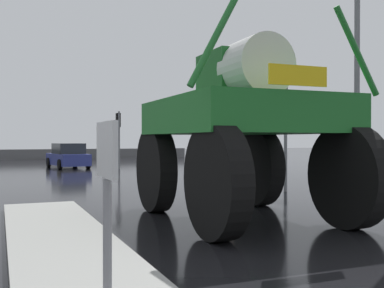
{
  "coord_description": "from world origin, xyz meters",
  "views": [
    {
      "loc": [
        -4.77,
        -3.22,
        1.75
      ],
      "look_at": [
        -0.2,
        7.69,
        1.64
      ],
      "focal_mm": 43.17,
      "sensor_mm": 36.0,
      "label": 1
    }
  ],
  "objects": [
    {
      "name": "lane_arrow_sign",
      "position": [
        -4.0,
        0.34,
        1.35
      ],
      "size": [
        0.07,
        0.6,
        1.74
      ],
      "color": "#99999E",
      "rests_on": "median_island"
    },
    {
      "name": "median_island",
      "position": [
        -3.83,
        4.4,
        0.07
      ],
      "size": [
        1.68,
        9.23,
        0.15
      ],
      "primitive_type": "cube",
      "color": "gray",
      "rests_on": "ground"
    },
    {
      "name": "traffic_signal_near_right",
      "position": [
        4.12,
        10.02,
        2.83
      ],
      "size": [
        0.24,
        0.54,
        3.88
      ],
      "color": "slate",
      "rests_on": "ground"
    },
    {
      "name": "traffic_signal_far_left",
      "position": [
        1.84,
        23.98,
        2.51
      ],
      "size": [
        0.24,
        0.55,
        3.44
      ],
      "color": "slate",
      "rests_on": "ground"
    },
    {
      "name": "roadside_barrier",
      "position": [
        0.0,
        39.37,
        0.45
      ],
      "size": [
        24.44,
        0.24,
        0.9
      ],
      "primitive_type": "cube",
      "color": "#59595B",
      "rests_on": "ground"
    },
    {
      "name": "streetlight_near_right",
      "position": [
        6.33,
        8.81,
        4.3
      ],
      "size": [
        1.59,
        0.24,
        7.78
      ],
      "color": "slate",
      "rests_on": "ground"
    },
    {
      "name": "ground_plane",
      "position": [
        0.0,
        18.0,
        0.0
      ],
      "size": [
        120.0,
        120.0,
        0.0
      ],
      "primitive_type": "plane",
      "color": "black"
    },
    {
      "name": "bare_tree_right",
      "position": [
        7.9,
        21.66,
        5.05
      ],
      "size": [
        3.05,
        3.05,
        6.4
      ],
      "color": "#473828",
      "rests_on": "ground"
    },
    {
      "name": "oversize_sprayer",
      "position": [
        0.14,
        5.68,
        2.02
      ],
      "size": [
        4.07,
        5.6,
        4.34
      ],
      "rotation": [
        0.0,
        0.0,
        1.55
      ],
      "color": "black",
      "rests_on": "ground"
    },
    {
      "name": "sedan_ahead",
      "position": [
        -0.84,
        26.03,
        0.71
      ],
      "size": [
        2.32,
        4.3,
        1.52
      ],
      "rotation": [
        0.0,
        0.0,
        1.71
      ],
      "color": "navy",
      "rests_on": "ground"
    }
  ]
}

